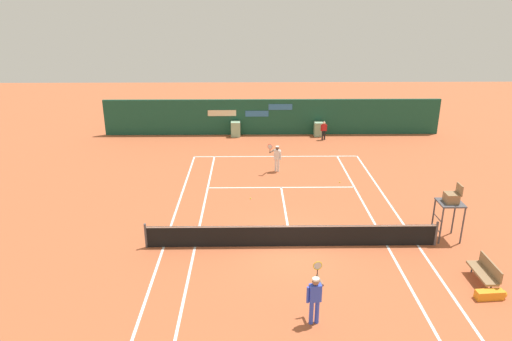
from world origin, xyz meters
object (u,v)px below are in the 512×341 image
umpire_chair (451,202)px  equipment_bag (492,295)px  player_near_side (315,296)px  player_bench (485,271)px  tennis_ball_near_service_line (340,182)px  tennis_ball_mid_court (250,198)px  ball_kid_centre_post (324,129)px  player_on_baseline (277,156)px

umpire_chair → equipment_bag: size_ratio=2.25×
equipment_bag → player_near_side: bearing=-169.5°
player_bench → tennis_ball_near_service_line: size_ratio=23.28×
tennis_ball_mid_court → player_bench: bearing=-42.3°
player_near_side → equipment_bag: bearing=0.8°
ball_kid_centre_post → equipment_bag: bearing=99.2°
ball_kid_centre_post → tennis_ball_near_service_line: size_ratio=19.94×
player_bench → ball_kid_centre_post: 18.48m
equipment_bag → player_on_baseline: player_on_baseline is taller
umpire_chair → equipment_bag: 4.56m
player_bench → ball_kid_centre_post: bearing=9.6°
player_on_baseline → tennis_ball_near_service_line: (3.43, -1.84, -0.92)m
umpire_chair → tennis_ball_mid_court: umpire_chair is taller
player_bench → tennis_ball_near_service_line: (-3.41, 9.83, -0.48)m
player_bench → umpire_chair: bearing=0.8°
umpire_chair → ball_kid_centre_post: bearing=11.5°
umpire_chair → tennis_ball_near_service_line: umpire_chair is taller
tennis_ball_near_service_line → tennis_ball_mid_court: bearing=-156.3°
player_on_baseline → player_near_side: (0.40, -13.78, 0.05)m
player_bench → player_near_side: size_ratio=0.84×
player_bench → player_near_side: (-6.43, -2.10, 0.49)m
umpire_chair → ball_kid_centre_post: umpire_chair is taller
ball_kid_centre_post → tennis_ball_mid_court: 11.86m
player_near_side → tennis_ball_near_service_line: size_ratio=27.65×
player_on_baseline → umpire_chair: bearing=157.6°
player_near_side → tennis_ball_mid_court: size_ratio=27.65×
tennis_ball_near_service_line → umpire_chair: bearing=-62.5°
tennis_ball_near_service_line → ball_kid_centre_post: bearing=87.7°
ball_kid_centre_post → umpire_chair: bearing=102.1°
player_bench → tennis_ball_mid_court: 11.37m
tennis_ball_near_service_line → tennis_ball_mid_court: same height
equipment_bag → ball_kid_centre_post: ball_kid_centre_post is taller
player_bench → equipment_bag: (-0.15, -0.94, -0.35)m
tennis_ball_near_service_line → equipment_bag: bearing=-73.2°
equipment_bag → player_bench: bearing=80.8°
player_bench → player_on_baseline: (-6.84, 11.68, 0.44)m
equipment_bag → ball_kid_centre_post: 19.38m
ball_kid_centre_post → player_bench: bearing=100.1°
equipment_bag → tennis_ball_near_service_line: (-3.26, 10.77, -0.13)m
player_on_baseline → player_near_side: bearing=120.0°
umpire_chair → player_near_side: 8.43m
ball_kid_centre_post → tennis_ball_mid_court: size_ratio=19.94×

